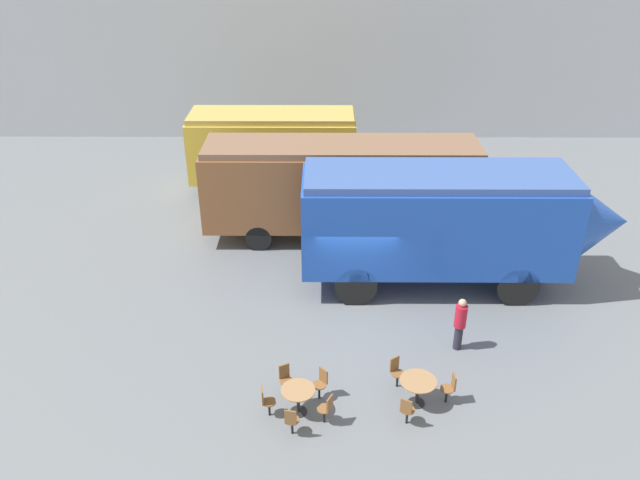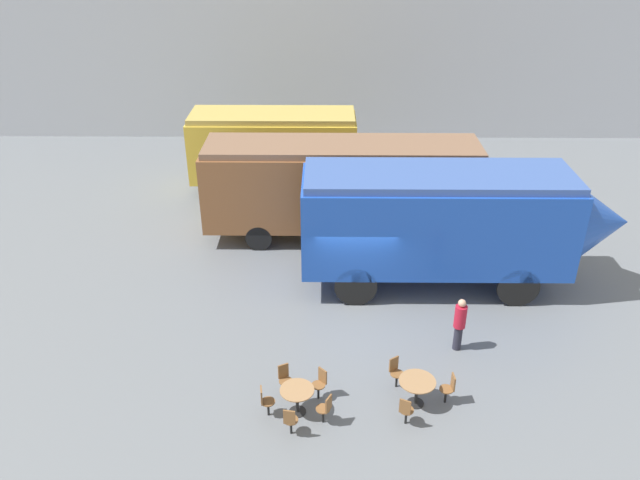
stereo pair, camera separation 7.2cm
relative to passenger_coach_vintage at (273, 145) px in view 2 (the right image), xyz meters
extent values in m
plane|color=slate|center=(3.24, -8.89, -2.03)|extent=(80.00, 80.00, 0.00)
cube|color=#B2B7C1|center=(3.24, 7.08, 2.47)|extent=(44.00, 0.15, 9.00)
cube|color=gold|center=(0.00, 0.00, -0.10)|extent=(7.16, 2.52, 2.64)
cube|color=tan|center=(0.00, 0.00, 1.35)|extent=(7.02, 2.32, 0.24)
cylinder|color=black|center=(2.15, -1.20, -1.56)|extent=(0.94, 0.12, 0.94)
cylinder|color=black|center=(2.15, 1.20, -1.56)|extent=(0.94, 0.12, 0.94)
cylinder|color=black|center=(-2.15, -1.20, -1.56)|extent=(0.94, 0.12, 0.94)
cylinder|color=black|center=(-2.15, 1.20, -1.56)|extent=(0.94, 0.12, 0.94)
cube|color=brown|center=(2.89, -4.50, 0.03)|extent=(10.20, 2.58, 2.86)
cube|color=brown|center=(2.89, -4.50, 1.58)|extent=(10.00, 2.37, 0.24)
cylinder|color=black|center=(5.96, -5.72, -1.54)|extent=(0.97, 0.12, 0.97)
cylinder|color=black|center=(5.96, -3.27, -1.54)|extent=(0.97, 0.12, 0.97)
cylinder|color=black|center=(-0.17, -5.72, -1.54)|extent=(0.97, 0.12, 0.97)
cylinder|color=black|center=(-0.17, -3.27, -1.54)|extent=(0.97, 0.12, 0.97)
cube|color=blue|center=(5.84, -7.92, 0.30)|extent=(8.56, 2.84, 2.90)
cone|color=blue|center=(11.08, -7.92, 0.30)|extent=(1.93, 2.70, 2.70)
cube|color=#3A579D|center=(5.84, -7.92, 1.87)|extent=(8.39, 2.61, 0.24)
cylinder|color=black|center=(8.40, -9.28, -1.35)|extent=(1.36, 0.12, 1.36)
cylinder|color=black|center=(8.40, -6.56, -1.35)|extent=(1.36, 0.12, 1.36)
cylinder|color=black|center=(3.27, -9.28, -1.35)|extent=(1.36, 0.12, 1.36)
cylinder|color=black|center=(3.27, -6.56, -1.35)|extent=(1.36, 0.12, 1.36)
cylinder|color=black|center=(4.64, -13.77, -2.02)|extent=(0.44, 0.44, 0.02)
cylinder|color=black|center=(4.64, -13.77, -1.66)|extent=(0.08, 0.08, 0.70)
cylinder|color=#9E754C|center=(4.64, -13.77, -1.29)|extent=(0.94, 0.94, 0.03)
cylinder|color=black|center=(1.61, -14.11, -2.02)|extent=(0.44, 0.44, 0.02)
cylinder|color=black|center=(1.61, -14.11, -1.66)|extent=(0.08, 0.08, 0.69)
cylinder|color=#9E754C|center=(1.61, -14.11, -1.30)|extent=(0.86, 0.86, 0.03)
cylinder|color=black|center=(5.41, -13.71, -1.82)|extent=(0.06, 0.06, 0.42)
cylinder|color=brown|center=(5.41, -13.71, -1.59)|extent=(0.36, 0.36, 0.03)
cube|color=brown|center=(5.56, -13.70, -1.37)|extent=(0.06, 0.29, 0.42)
cylinder|color=black|center=(4.20, -13.13, -1.82)|extent=(0.06, 0.06, 0.42)
cylinder|color=brown|center=(4.20, -13.13, -1.59)|extent=(0.36, 0.36, 0.03)
cube|color=brown|center=(4.12, -13.01, -1.37)|extent=(0.26, 0.20, 0.42)
cylinder|color=black|center=(4.30, -14.47, -1.82)|extent=(0.06, 0.06, 0.42)
cylinder|color=brown|center=(4.30, -14.47, -1.59)|extent=(0.36, 0.36, 0.03)
cube|color=brown|center=(4.24, -14.60, -1.37)|extent=(0.28, 0.16, 0.42)
cylinder|color=black|center=(1.28, -13.45, -1.82)|extent=(0.06, 0.06, 0.42)
cylinder|color=brown|center=(1.28, -13.45, -1.59)|extent=(0.36, 0.36, 0.03)
cube|color=brown|center=(1.21, -13.31, -1.37)|extent=(0.28, 0.16, 0.42)
cylinder|color=black|center=(0.88, -14.21, -1.82)|extent=(0.06, 0.06, 0.42)
cylinder|color=brown|center=(0.88, -14.21, -1.59)|extent=(0.36, 0.36, 0.03)
cube|color=brown|center=(0.73, -14.23, -1.37)|extent=(0.08, 0.29, 0.42)
cylinder|color=black|center=(1.48, -14.83, -1.82)|extent=(0.06, 0.06, 0.42)
cylinder|color=brown|center=(1.48, -14.83, -1.59)|extent=(0.36, 0.36, 0.03)
cube|color=brown|center=(1.46, -14.98, -1.37)|extent=(0.29, 0.09, 0.42)
cylinder|color=black|center=(2.26, -14.45, -1.82)|extent=(0.06, 0.06, 0.42)
cylinder|color=brown|center=(2.26, -14.45, -1.59)|extent=(0.36, 0.36, 0.03)
cube|color=brown|center=(2.39, -14.52, -1.37)|extent=(0.17, 0.27, 0.42)
cylinder|color=black|center=(2.13, -13.59, -1.82)|extent=(0.06, 0.06, 0.42)
cylinder|color=brown|center=(2.13, -13.59, -1.59)|extent=(0.36, 0.36, 0.03)
cube|color=brown|center=(2.24, -13.49, -1.37)|extent=(0.23, 0.23, 0.42)
cylinder|color=#262633|center=(6.11, -11.50, -1.64)|extent=(0.24, 0.24, 0.78)
cylinder|color=#B2192D|center=(6.11, -11.50, -0.91)|extent=(0.34, 0.34, 0.69)
sphere|color=tan|center=(6.11, -11.50, -0.45)|extent=(0.22, 0.22, 0.22)
camera|label=1|loc=(2.22, -25.92, 9.34)|focal=35.00mm
camera|label=2|loc=(2.29, -25.92, 9.34)|focal=35.00mm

